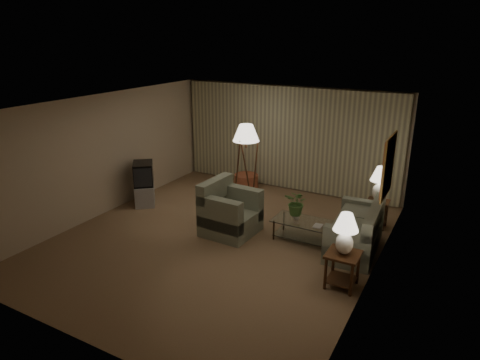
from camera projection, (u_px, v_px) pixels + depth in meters
name	position (u px, v px, depth m)	size (l,w,h in m)	color
ground	(219.00, 238.00, 8.65)	(7.00, 7.00, 0.00)	brown
room_shell	(255.00, 139.00, 9.32)	(6.04, 7.02, 2.72)	beige
sofa	(355.00, 232.00, 8.08)	(1.76, 1.03, 0.74)	gray
armchair	(231.00, 213.00, 8.76)	(1.12, 1.07, 0.87)	gray
side_table_near	(343.00, 264.00, 6.89)	(0.52, 0.52, 0.60)	#331F0D
side_table_far	(377.00, 210.00, 9.04)	(0.45, 0.38, 0.60)	#331F0D
table_lamp_near	(346.00, 230.00, 6.69)	(0.40, 0.40, 0.69)	white
table_lamp_far	(381.00, 181.00, 8.83)	(0.43, 0.43, 0.74)	white
coffee_table	(303.00, 227.00, 8.49)	(1.18, 0.65, 0.41)	silver
tv_cabinet	(145.00, 194.00, 10.33)	(0.80, 0.84, 0.50)	#ABABAE
crt_tv	(143.00, 174.00, 10.16)	(0.74, 0.77, 0.54)	black
floor_lamp	(246.00, 162.00, 10.20)	(0.63, 0.63, 1.93)	#331F0D
ottoman	(246.00, 182.00, 11.28)	(0.62, 0.62, 0.42)	#9E4935
vase	(296.00, 216.00, 8.49)	(0.13, 0.13, 0.14)	white
flowers	(297.00, 201.00, 8.38)	(0.47, 0.40, 0.52)	#4C7E38
book	(314.00, 225.00, 8.24)	(0.16, 0.22, 0.02)	olive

